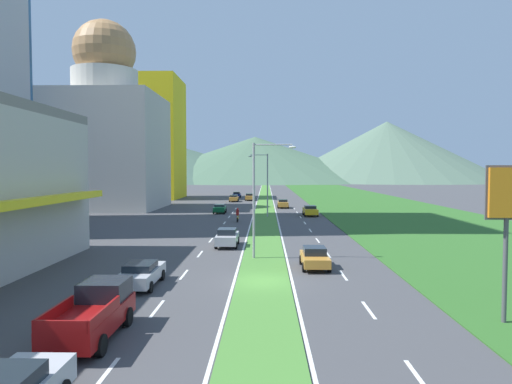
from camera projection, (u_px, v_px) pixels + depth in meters
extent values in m
plane|color=#424244|center=(263.00, 282.00, 27.67)|extent=(600.00, 600.00, 0.00)
cube|color=#477F33|center=(265.00, 205.00, 87.59)|extent=(3.20, 240.00, 0.06)
cube|color=#2D6023|center=(374.00, 205.00, 87.14)|extent=(24.00, 240.00, 0.06)
cube|color=silver|center=(105.00, 375.00, 15.07)|extent=(0.16, 2.80, 0.01)
cube|color=silver|center=(157.00, 309.00, 22.33)|extent=(0.16, 2.80, 0.01)
cube|color=silver|center=(184.00, 275.00, 29.59)|extent=(0.16, 2.80, 0.01)
cube|color=silver|center=(200.00, 254.00, 36.85)|extent=(0.16, 2.80, 0.01)
cube|color=silver|center=(211.00, 240.00, 44.11)|extent=(0.16, 2.80, 0.01)
cube|color=silver|center=(219.00, 230.00, 51.37)|extent=(0.16, 2.80, 0.01)
cube|color=silver|center=(225.00, 223.00, 58.63)|extent=(0.16, 2.80, 0.01)
cube|color=silver|center=(229.00, 217.00, 65.89)|extent=(0.16, 2.80, 0.01)
cube|color=silver|center=(233.00, 212.00, 73.16)|extent=(0.16, 2.80, 0.01)
cube|color=silver|center=(236.00, 208.00, 80.42)|extent=(0.16, 2.80, 0.01)
cube|color=silver|center=(419.00, 378.00, 14.85)|extent=(0.16, 2.80, 0.01)
cube|color=silver|center=(369.00, 310.00, 22.11)|extent=(0.16, 2.80, 0.01)
cube|color=silver|center=(343.00, 275.00, 29.37)|extent=(0.16, 2.80, 0.01)
cube|color=silver|center=(328.00, 254.00, 36.63)|extent=(0.16, 2.80, 0.01)
cube|color=silver|center=(318.00, 240.00, 43.89)|extent=(0.16, 2.80, 0.01)
cube|color=silver|center=(310.00, 230.00, 51.15)|extent=(0.16, 2.80, 0.01)
cube|color=silver|center=(305.00, 223.00, 58.41)|extent=(0.16, 2.80, 0.01)
cube|color=silver|center=(301.00, 217.00, 65.67)|extent=(0.16, 2.80, 0.01)
cube|color=silver|center=(297.00, 212.00, 72.93)|extent=(0.16, 2.80, 0.01)
cube|color=silver|center=(294.00, 209.00, 80.20)|extent=(0.16, 2.80, 0.01)
cube|color=silver|center=(256.00, 205.00, 87.63)|extent=(0.16, 240.00, 0.01)
cube|color=silver|center=(274.00, 205.00, 87.55)|extent=(0.16, 240.00, 0.01)
cube|color=#B7B2A8|center=(106.00, 152.00, 80.33)|extent=(18.75, 18.75, 19.71)
cylinder|color=beige|center=(105.00, 83.00, 79.76)|extent=(11.18, 11.18, 4.26)
sphere|color=#B27F4C|center=(104.00, 51.00, 79.50)|extent=(10.65, 10.65, 10.65)
cube|color=yellow|center=(146.00, 139.00, 108.96)|extent=(16.34, 16.34, 28.26)
cone|color=#3D5647|center=(166.00, 162.00, 283.38)|extent=(163.14, 163.14, 23.63)
cone|color=#47664C|center=(255.00, 159.00, 282.23)|extent=(161.23, 161.23, 26.97)
cone|color=#516B56|center=(387.00, 151.00, 274.05)|extent=(134.76, 134.76, 35.46)
cylinder|color=#99999E|center=(254.00, 201.00, 34.72)|extent=(0.18, 0.18, 8.76)
cylinder|color=#99999E|center=(273.00, 145.00, 34.37)|extent=(2.89, 0.33, 0.10)
ellipsoid|color=silver|center=(292.00, 147.00, 34.24)|extent=(0.56, 0.28, 0.20)
cylinder|color=#99999E|center=(267.00, 186.00, 65.57)|extent=(0.18, 0.18, 9.00)
cylinder|color=#99999E|center=(259.00, 155.00, 65.28)|extent=(2.43, 0.32, 0.10)
ellipsoid|color=silver|center=(250.00, 156.00, 65.20)|extent=(0.56, 0.28, 0.20)
cylinder|color=#4C4C51|center=(505.00, 271.00, 20.06)|extent=(0.20, 0.20, 4.66)
cube|color=navy|center=(237.00, 195.00, 111.74)|extent=(1.81, 4.19, 0.67)
cube|color=black|center=(237.00, 193.00, 111.55)|extent=(1.56, 1.84, 0.44)
cylinder|color=black|center=(234.00, 196.00, 113.07)|extent=(0.22, 0.64, 0.64)
cylinder|color=black|center=(241.00, 196.00, 113.03)|extent=(0.22, 0.64, 0.64)
cylinder|color=black|center=(233.00, 197.00, 110.48)|extent=(0.22, 0.64, 0.64)
cylinder|color=black|center=(240.00, 197.00, 110.44)|extent=(0.22, 0.64, 0.64)
cube|color=#0C5128|center=(220.00, 209.00, 71.63)|extent=(1.73, 4.08, 0.69)
cube|color=black|center=(220.00, 205.00, 71.44)|extent=(1.48, 1.79, 0.41)
cylinder|color=black|center=(215.00, 210.00, 72.93)|extent=(0.22, 0.64, 0.64)
cylinder|color=black|center=(226.00, 210.00, 72.89)|extent=(0.22, 0.64, 0.64)
cylinder|color=black|center=(214.00, 212.00, 70.40)|extent=(0.22, 0.64, 0.64)
cylinder|color=black|center=(224.00, 212.00, 70.37)|extent=(0.22, 0.64, 0.64)
cube|color=#B2B2B7|center=(227.00, 238.00, 40.53)|extent=(1.80, 4.36, 0.77)
cube|color=black|center=(227.00, 231.00, 40.33)|extent=(1.54, 1.92, 0.51)
cylinder|color=black|center=(219.00, 240.00, 41.92)|extent=(0.22, 0.64, 0.64)
cylinder|color=black|center=(238.00, 240.00, 41.88)|extent=(0.22, 0.64, 0.64)
cylinder|color=black|center=(216.00, 245.00, 39.22)|extent=(0.22, 0.64, 0.64)
cylinder|color=black|center=(236.00, 245.00, 39.18)|extent=(0.22, 0.64, 0.64)
cube|color=#C6842D|center=(283.00, 204.00, 81.48)|extent=(1.79, 4.13, 0.76)
cube|color=black|center=(283.00, 201.00, 81.62)|extent=(1.54, 1.82, 0.43)
cylinder|color=black|center=(288.00, 207.00, 80.20)|extent=(0.22, 0.64, 0.64)
cylinder|color=black|center=(278.00, 207.00, 80.24)|extent=(0.22, 0.64, 0.64)
cylinder|color=black|center=(287.00, 206.00, 82.76)|extent=(0.22, 0.64, 0.64)
cylinder|color=black|center=(278.00, 206.00, 82.80)|extent=(0.22, 0.64, 0.64)
cube|color=#B2B2B7|center=(141.00, 275.00, 26.64)|extent=(1.82, 4.74, 0.68)
cube|color=black|center=(140.00, 266.00, 26.42)|extent=(1.56, 2.09, 0.40)
cylinder|color=black|center=(134.00, 275.00, 28.14)|extent=(0.22, 0.64, 0.64)
cylinder|color=black|center=(162.00, 275.00, 28.10)|extent=(0.22, 0.64, 0.64)
cylinder|color=black|center=(118.00, 287.00, 25.21)|extent=(0.22, 0.64, 0.64)
cylinder|color=black|center=(150.00, 287.00, 25.17)|extent=(0.22, 0.64, 0.64)
cube|color=#C6842D|center=(315.00, 259.00, 31.53)|extent=(1.74, 4.01, 0.60)
cube|color=black|center=(314.00, 251.00, 31.67)|extent=(1.49, 1.77, 0.52)
cylinder|color=black|center=(329.00, 267.00, 30.29)|extent=(0.22, 0.64, 0.64)
cylinder|color=black|center=(304.00, 267.00, 30.32)|extent=(0.22, 0.64, 0.64)
cylinder|color=black|center=(324.00, 260.00, 32.77)|extent=(0.22, 0.64, 0.64)
cylinder|color=black|center=(301.00, 260.00, 32.81)|extent=(0.22, 0.64, 0.64)
cube|color=#C6842D|center=(250.00, 197.00, 101.88)|extent=(1.83, 4.57, 0.75)
cube|color=black|center=(250.00, 195.00, 101.67)|extent=(1.58, 2.01, 0.47)
cylinder|color=black|center=(246.00, 199.00, 103.33)|extent=(0.22, 0.64, 0.64)
cylinder|color=black|center=(254.00, 199.00, 103.30)|extent=(0.22, 0.64, 0.64)
cylinder|color=black|center=(245.00, 199.00, 100.51)|extent=(0.22, 0.64, 0.64)
cylinder|color=black|center=(254.00, 199.00, 100.47)|extent=(0.22, 0.64, 0.64)
cube|color=yellow|center=(310.00, 211.00, 67.65)|extent=(1.90, 4.79, 0.74)
cube|color=black|center=(310.00, 207.00, 67.81)|extent=(1.63, 2.11, 0.42)
cylinder|color=black|center=(318.00, 215.00, 66.17)|extent=(0.22, 0.64, 0.64)
cylinder|color=black|center=(305.00, 215.00, 66.20)|extent=(0.22, 0.64, 0.64)
cylinder|color=black|center=(315.00, 213.00, 69.13)|extent=(0.22, 0.64, 0.64)
cylinder|color=black|center=(303.00, 213.00, 69.17)|extent=(0.22, 0.64, 0.64)
cube|color=#C6842D|center=(234.00, 199.00, 97.93)|extent=(1.74, 4.44, 0.68)
cube|color=black|center=(234.00, 196.00, 97.73)|extent=(1.50, 1.95, 0.42)
cylinder|color=black|center=(230.00, 200.00, 99.34)|extent=(0.22, 0.64, 0.64)
cylinder|color=black|center=(238.00, 200.00, 99.31)|extent=(0.22, 0.64, 0.64)
cylinder|color=black|center=(229.00, 201.00, 96.59)|extent=(0.22, 0.64, 0.64)
cylinder|color=black|center=(237.00, 201.00, 96.56)|extent=(0.22, 0.64, 0.64)
cube|color=maroon|center=(91.00, 320.00, 18.23)|extent=(2.00, 5.40, 0.80)
cube|color=black|center=(105.00, 289.00, 19.79)|extent=(1.84, 2.00, 0.80)
cube|color=maroon|center=(55.00, 313.00, 17.13)|extent=(0.10, 3.20, 0.44)
cube|color=maroon|center=(105.00, 313.00, 17.09)|extent=(0.10, 3.20, 0.44)
cube|color=maroon|center=(61.00, 327.00, 15.56)|extent=(1.84, 0.10, 0.44)
cylinder|color=black|center=(84.00, 316.00, 19.89)|extent=(0.26, 0.80, 0.80)
cylinder|color=black|center=(128.00, 317.00, 19.85)|extent=(0.26, 0.80, 0.80)
cylinder|color=black|center=(48.00, 345.00, 16.66)|extent=(0.26, 0.80, 0.80)
cylinder|color=black|center=(101.00, 345.00, 16.62)|extent=(0.26, 0.80, 0.80)
cylinder|color=black|center=(238.00, 219.00, 60.61)|extent=(0.10, 0.60, 0.60)
cylinder|color=black|center=(237.00, 220.00, 59.22)|extent=(0.12, 0.60, 0.60)
cube|color=yellow|center=(238.00, 218.00, 59.91)|extent=(0.20, 1.12, 0.25)
ellipsoid|color=yellow|center=(238.00, 215.00, 60.09)|extent=(0.24, 0.44, 0.24)
cube|color=maroon|center=(238.00, 213.00, 59.77)|extent=(0.36, 0.28, 0.70)
sphere|color=red|center=(238.00, 209.00, 59.80)|extent=(0.26, 0.26, 0.26)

